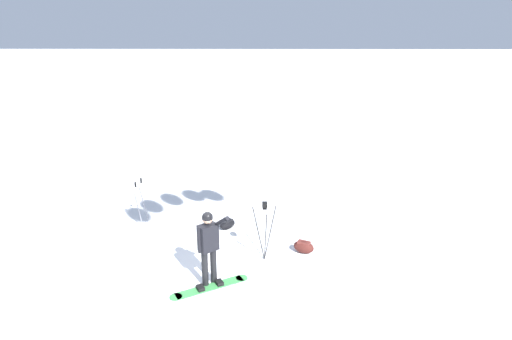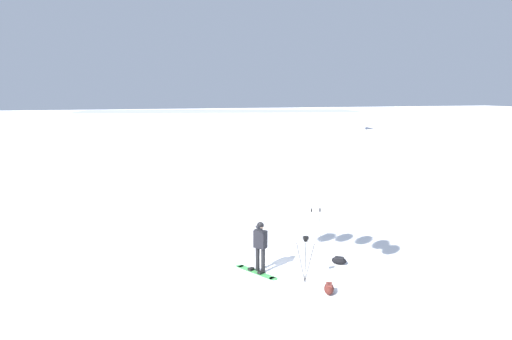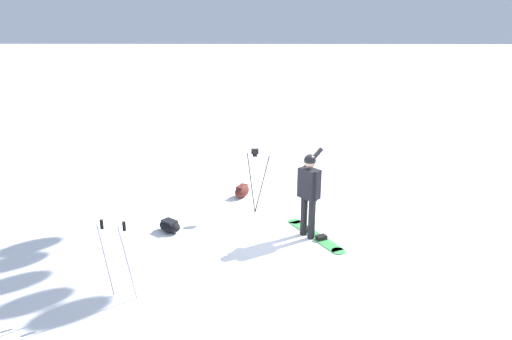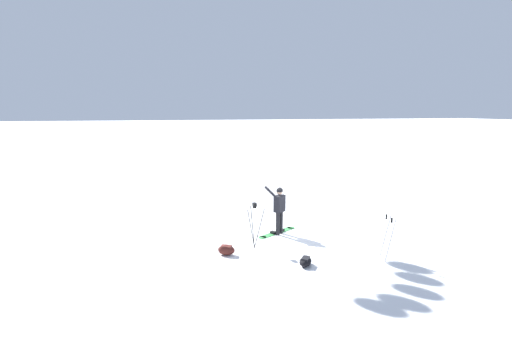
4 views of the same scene
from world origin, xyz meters
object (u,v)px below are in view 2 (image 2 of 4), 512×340
(snowboarder, at_px, (260,241))
(ski_poles, at_px, (316,220))
(camera_tripod, at_px, (305,250))
(gear_bag_large, at_px, (329,288))
(snowboard, at_px, (256,272))
(gear_bag_small, at_px, (339,260))

(snowboarder, bearing_deg, ski_poles, -52.08)
(snowboarder, height_order, camera_tripod, snowboarder)
(camera_tripod, bearing_deg, ski_poles, -28.58)
(gear_bag_large, xyz_separation_m, camera_tripod, (0.99, 0.35, 0.89))
(snowboard, xyz_separation_m, ski_poles, (2.39, -3.20, 0.85))
(snowboarder, height_order, ski_poles, snowboarder)
(camera_tripod, relative_size, gear_bag_small, 2.44)
(gear_bag_large, relative_size, gear_bag_small, 0.98)
(gear_bag_large, height_order, gear_bag_small, gear_bag_large)
(snowboarder, xyz_separation_m, gear_bag_small, (-0.14, -2.82, -0.92))
(snowboard, relative_size, ski_poles, 1.21)
(camera_tripod, relative_size, ski_poles, 1.12)
(gear_bag_large, height_order, ski_poles, ski_poles)
(snowboard, height_order, camera_tripod, camera_tripod)
(snowboard, bearing_deg, snowboarder, -82.97)
(gear_bag_small, bearing_deg, gear_bag_large, 146.19)
(snowboarder, relative_size, gear_bag_small, 2.84)
(snowboarder, height_order, gear_bag_small, snowboarder)
(camera_tripod, distance_m, ski_poles, 4.08)
(snowboarder, bearing_deg, gear_bag_small, -92.78)
(gear_bag_small, height_order, ski_poles, ski_poles)
(snowboarder, relative_size, snowboard, 1.08)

